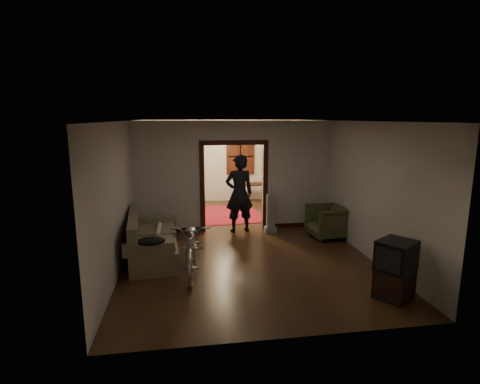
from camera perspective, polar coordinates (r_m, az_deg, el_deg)
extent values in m
cube|color=black|center=(9.14, -0.29, -7.03)|extent=(5.00, 8.50, 0.01)
cube|color=white|center=(8.68, -0.31, 10.81)|extent=(5.00, 8.50, 0.01)
cube|color=beige|center=(12.98, -3.05, 4.75)|extent=(5.00, 0.02, 2.80)
cube|color=beige|center=(8.79, -16.63, 1.17)|extent=(0.02, 8.50, 2.80)
cube|color=beige|center=(9.49, 14.82, 1.98)|extent=(0.02, 8.50, 2.80)
cube|color=beige|center=(9.53, -0.96, 2.40)|extent=(5.00, 0.14, 2.80)
cube|color=black|center=(9.58, -0.95, 0.63)|extent=(1.74, 0.20, 2.32)
cube|color=black|center=(13.01, 0.04, 5.45)|extent=(0.98, 0.06, 1.28)
sphere|color=#FFE0A5|center=(11.17, -2.20, 8.59)|extent=(0.24, 0.24, 0.24)
cube|color=silver|center=(9.68, 5.28, 1.59)|extent=(0.08, 0.01, 0.12)
cube|color=brown|center=(7.93, -13.16, -6.66)|extent=(1.11, 2.12, 0.94)
cylinder|color=beige|center=(8.19, -12.32, -5.60)|extent=(0.10, 0.83, 0.10)
ellipsoid|color=black|center=(7.00, -13.37, -7.28)|extent=(0.50, 0.38, 0.15)
imported|color=silver|center=(7.15, -7.29, -8.06)|extent=(0.79, 2.00, 1.03)
imported|color=#424828|center=(9.31, 13.21, -4.42)|extent=(0.94, 0.92, 0.80)
cube|color=black|center=(6.69, 22.41, -12.75)|extent=(0.72, 0.71, 0.49)
cube|color=black|center=(6.51, 22.72, -8.90)|extent=(0.74, 0.73, 0.48)
cube|color=gray|center=(9.54, 4.69, -3.23)|extent=(0.36, 0.33, 0.97)
imported|color=black|center=(9.42, -0.12, -0.24)|extent=(0.78, 0.57, 1.98)
cube|color=maroon|center=(11.34, -1.54, -3.35)|extent=(1.92, 2.42, 0.02)
cube|color=#283721|center=(12.58, -8.88, 2.21)|extent=(0.97, 0.62, 1.84)
sphere|color=#1E5972|center=(12.46, -9.02, 6.85)|extent=(0.27, 0.27, 0.27)
cube|color=black|center=(12.73, 2.17, -0.23)|extent=(0.96, 0.61, 0.67)
cube|color=black|center=(12.27, -0.10, -0.33)|extent=(0.44, 0.44, 0.80)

